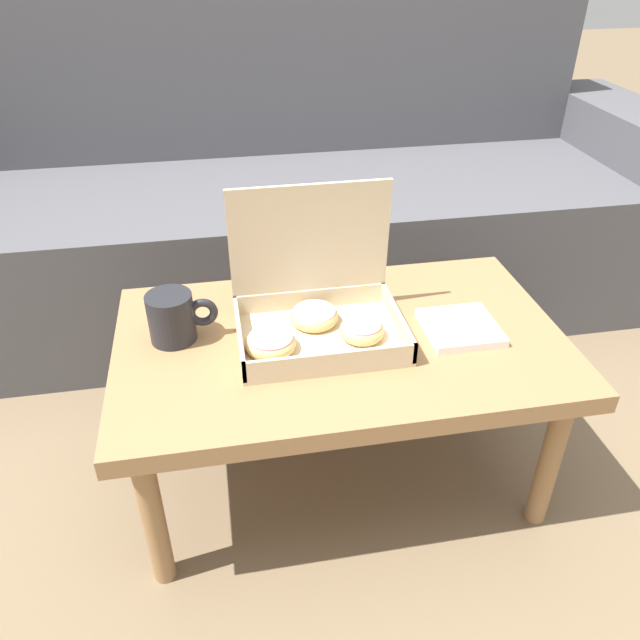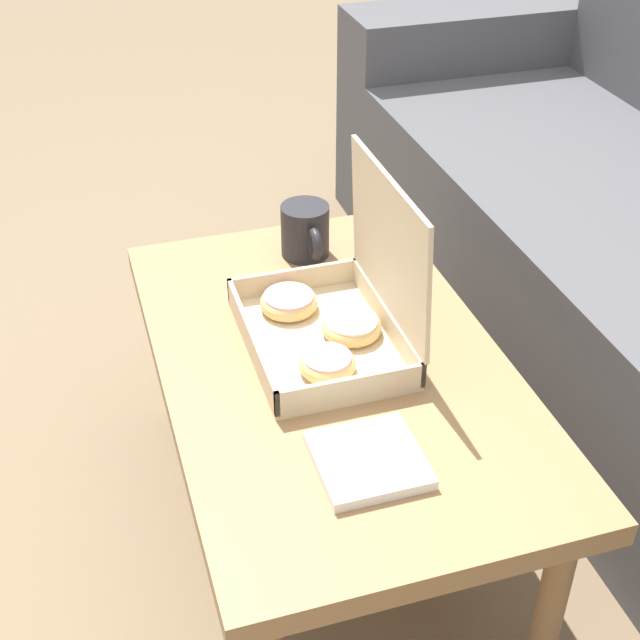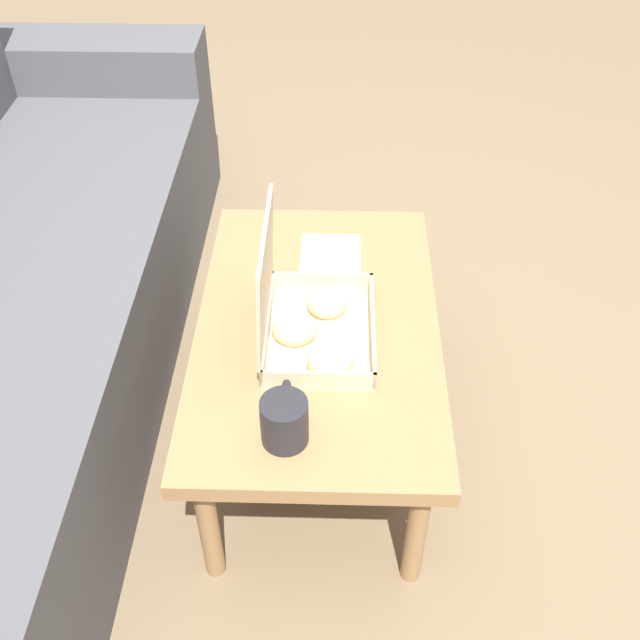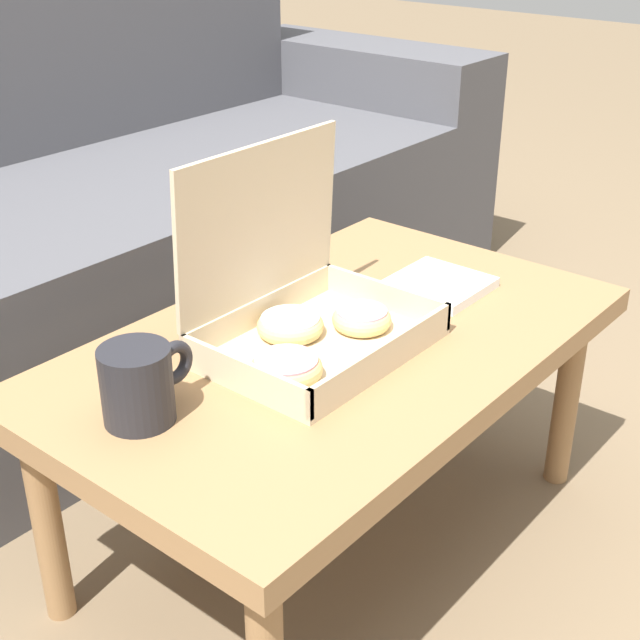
# 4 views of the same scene
# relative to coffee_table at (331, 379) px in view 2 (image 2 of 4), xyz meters

# --- Properties ---
(ground_plane) EXTENTS (12.00, 12.00, 0.00)m
(ground_plane) POSITION_rel_coffee_table_xyz_m (0.00, 0.07, -0.35)
(ground_plane) COLOR #756047
(coffee_table) EXTENTS (0.92, 0.56, 0.39)m
(coffee_table) POSITION_rel_coffee_table_xyz_m (0.00, 0.00, 0.00)
(coffee_table) COLOR #997047
(coffee_table) RESTS_ON ground_plane
(pastry_box) EXTENTS (0.33, 0.25, 0.29)m
(pastry_box) POSITION_rel_coffee_table_xyz_m (-0.05, 0.02, 0.10)
(pastry_box) COLOR beige
(pastry_box) RESTS_ON coffee_table
(coffee_mug) EXTENTS (0.14, 0.09, 0.10)m
(coffee_mug) POSITION_rel_coffee_table_xyz_m (-0.33, 0.05, 0.09)
(coffee_mug) COLOR #232328
(coffee_mug) RESTS_ON coffee_table
(napkin_stack) EXTENTS (0.15, 0.15, 0.02)m
(napkin_stack) POSITION_rel_coffee_table_xyz_m (0.25, -0.03, 0.05)
(napkin_stack) COLOR white
(napkin_stack) RESTS_ON coffee_table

